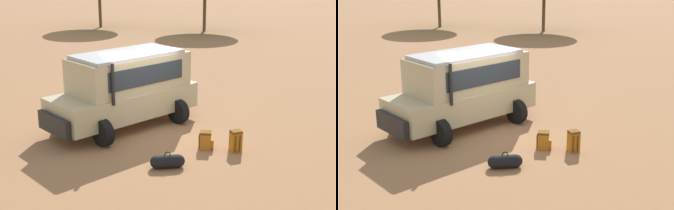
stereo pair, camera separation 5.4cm
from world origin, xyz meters
TOP-DOWN VIEW (x-y plane):
  - ground_plane at (0.00, 0.00)m, footprint 320.00×320.00m
  - safari_vehicle at (-0.48, 0.99)m, footprint 5.43×3.71m
  - backpack_beside_front_wheel at (1.02, -1.83)m, footprint 0.48×0.43m
  - backpack_cluster_center at (1.72, -2.30)m, footprint 0.33×0.38m
  - duffel_bag_low_black_case at (-0.50, -2.61)m, footprint 0.91×0.49m

SIDE VIEW (x-z plane):
  - ground_plane at x=0.00m, z-range 0.00..0.00m
  - duffel_bag_low_black_case at x=-0.50m, z-range -0.05..0.40m
  - backpack_beside_front_wheel at x=1.02m, z-range -0.01..0.52m
  - backpack_cluster_center at x=1.72m, z-range -0.01..0.62m
  - safari_vehicle at x=-0.48m, z-range 0.07..2.51m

